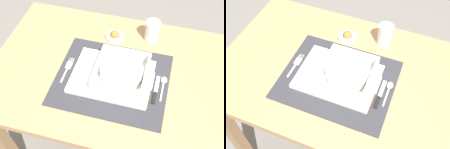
{
  "view_description": "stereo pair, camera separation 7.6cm",
  "coord_description": "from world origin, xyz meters",
  "views": [
    {
      "loc": [
        0.18,
        -0.63,
        1.55
      ],
      "look_at": [
        0.02,
        -0.04,
        0.78
      ],
      "focal_mm": 42.43,
      "sensor_mm": 36.0,
      "label": 1
    },
    {
      "loc": [
        0.25,
        -0.61,
        1.55
      ],
      "look_at": [
        0.02,
        -0.04,
        0.78
      ],
      "focal_mm": 42.43,
      "sensor_mm": 36.0,
      "label": 2
    }
  ],
  "objects": [
    {
      "name": "ground_plane",
      "position": [
        0.0,
        0.0,
        0.0
      ],
      "size": [
        6.0,
        6.0,
        0.0
      ],
      "primitive_type": "plane",
      "color": "slate"
    },
    {
      "name": "dining_table",
      "position": [
        0.0,
        0.0,
        0.63
      ],
      "size": [
        0.95,
        0.65,
        0.75
      ],
      "color": "#A37A51",
      "rests_on": "ground"
    },
    {
      "name": "placemat",
      "position": [
        0.02,
        -0.04,
        0.75
      ],
      "size": [
        0.43,
        0.35,
        0.0
      ],
      "primitive_type": "cube",
      "color": "#2D2D33",
      "rests_on": "dining_table"
    },
    {
      "name": "serving_plate",
      "position": [
        0.02,
        -0.04,
        0.76
      ],
      "size": [
        0.3,
        0.22,
        0.02
      ],
      "primitive_type": "cube",
      "color": "white",
      "rests_on": "placemat"
    },
    {
      "name": "porridge_bowl",
      "position": [
        0.06,
        -0.03,
        0.79
      ],
      "size": [
        0.19,
        0.19,
        0.06
      ],
      "color": "white",
      "rests_on": "serving_plate"
    },
    {
      "name": "fork",
      "position": [
        -0.16,
        -0.03,
        0.75
      ],
      "size": [
        0.02,
        0.13,
        0.0
      ],
      "rotation": [
        0.0,
        0.0,
        0.01
      ],
      "color": "silver",
      "rests_on": "placemat"
    },
    {
      "name": "spoon",
      "position": [
        0.21,
        -0.01,
        0.75
      ],
      "size": [
        0.02,
        0.11,
        0.01
      ],
      "rotation": [
        0.0,
        0.0,
        0.05
      ],
      "color": "silver",
      "rests_on": "placemat"
    },
    {
      "name": "butter_knife",
      "position": [
        0.19,
        -0.06,
        0.75
      ],
      "size": [
        0.01,
        0.13,
        0.01
      ],
      "rotation": [
        0.0,
        0.0,
        0.02
      ],
      "color": "black",
      "rests_on": "placemat"
    },
    {
      "name": "bread_knife",
      "position": [
        0.17,
        -0.05,
        0.75
      ],
      "size": [
        0.01,
        0.14,
        0.01
      ],
      "rotation": [
        0.0,
        0.0,
        0.02
      ],
      "color": "#59331E",
      "rests_on": "placemat"
    },
    {
      "name": "drinking_glass",
      "position": [
        0.13,
        0.22,
        0.79
      ],
      "size": [
        0.06,
        0.06,
        0.09
      ],
      "color": "white",
      "rests_on": "dining_table"
    },
    {
      "name": "condiment_saucer",
      "position": [
        -0.03,
        0.18,
        0.76
      ],
      "size": [
        0.08,
        0.08,
        0.04
      ],
      "color": "white",
      "rests_on": "dining_table"
    }
  ]
}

